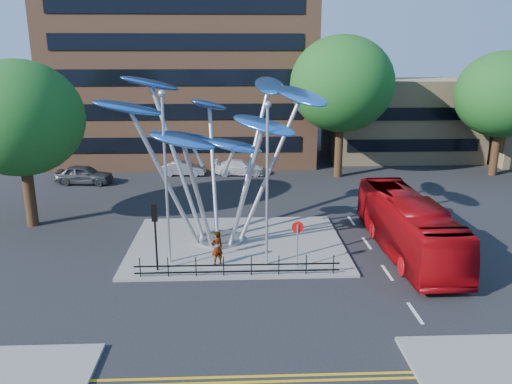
{
  "coord_description": "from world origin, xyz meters",
  "views": [
    {
      "loc": [
        -1.03,
        -20.64,
        10.67
      ],
      "look_at": [
        -0.01,
        4.0,
        3.72
      ],
      "focal_mm": 35.0,
      "sensor_mm": 36.0,
      "label": 1
    }
  ],
  "objects_px": {
    "leaf_sculpture": "(216,124)",
    "parked_car_right": "(240,168)",
    "tree_right": "(342,84)",
    "parked_car_left": "(84,175)",
    "tree_far": "(502,95)",
    "street_lamp_left": "(165,164)",
    "parked_car_mid": "(184,168)",
    "traffic_light_island": "(155,223)",
    "tree_left": "(20,119)",
    "no_entry_sign_island": "(297,236)",
    "red_bus": "(407,225)",
    "pedestrian": "(217,248)",
    "street_lamp_right": "(267,170)"
  },
  "relations": [
    {
      "from": "red_bus",
      "to": "parked_car_left",
      "type": "height_order",
      "value": "red_bus"
    },
    {
      "from": "tree_far",
      "to": "pedestrian",
      "type": "bearing_deg",
      "value": -141.76
    },
    {
      "from": "street_lamp_right",
      "to": "pedestrian",
      "type": "distance_m",
      "value": 4.77
    },
    {
      "from": "traffic_light_island",
      "to": "parked_car_mid",
      "type": "distance_m",
      "value": 20.61
    },
    {
      "from": "traffic_light_island",
      "to": "parked_car_left",
      "type": "distance_m",
      "value": 19.94
    },
    {
      "from": "leaf_sculpture",
      "to": "pedestrian",
      "type": "relative_size",
      "value": 7.07
    },
    {
      "from": "tree_left",
      "to": "parked_car_left",
      "type": "xyz_separation_m",
      "value": [
        0.29,
        10.34,
        -6.0
      ]
    },
    {
      "from": "traffic_light_island",
      "to": "parked_car_right",
      "type": "height_order",
      "value": "traffic_light_island"
    },
    {
      "from": "tree_right",
      "to": "parked_car_left",
      "type": "xyz_separation_m",
      "value": [
        -21.71,
        -1.66,
        -7.24
      ]
    },
    {
      "from": "tree_far",
      "to": "parked_car_left",
      "type": "bearing_deg",
      "value": -177.34
    },
    {
      "from": "leaf_sculpture",
      "to": "tree_far",
      "type": "bearing_deg",
      "value": 32.48
    },
    {
      "from": "tree_left",
      "to": "tree_far",
      "type": "height_order",
      "value": "tree_far"
    },
    {
      "from": "tree_right",
      "to": "leaf_sculpture",
      "type": "bearing_deg",
      "value": -123.31
    },
    {
      "from": "parked_car_mid",
      "to": "street_lamp_left",
      "type": "bearing_deg",
      "value": -170.9
    },
    {
      "from": "tree_right",
      "to": "pedestrian",
      "type": "relative_size",
      "value": 6.73
    },
    {
      "from": "tree_far",
      "to": "no_entry_sign_island",
      "type": "xyz_separation_m",
      "value": [
        -20.0,
        -19.48,
        -5.29
      ]
    },
    {
      "from": "tree_far",
      "to": "street_lamp_left",
      "type": "distance_m",
      "value": 32.37
    },
    {
      "from": "tree_far",
      "to": "parked_car_mid",
      "type": "xyz_separation_m",
      "value": [
        -27.65,
        1.0,
        -6.47
      ]
    },
    {
      "from": "tree_right",
      "to": "traffic_light_island",
      "type": "distance_m",
      "value": 24.06
    },
    {
      "from": "leaf_sculpture",
      "to": "pedestrian",
      "type": "xyz_separation_m",
      "value": [
        0.04,
        -3.62,
        -5.82
      ]
    },
    {
      "from": "tree_left",
      "to": "street_lamp_right",
      "type": "height_order",
      "value": "tree_left"
    },
    {
      "from": "parked_car_right",
      "to": "traffic_light_island",
      "type": "bearing_deg",
      "value": 172.49
    },
    {
      "from": "tree_far",
      "to": "parked_car_right",
      "type": "bearing_deg",
      "value": 177.47
    },
    {
      "from": "tree_left",
      "to": "red_bus",
      "type": "xyz_separation_m",
      "value": [
        22.29,
        -5.36,
        -5.23
      ]
    },
    {
      "from": "no_entry_sign_island",
      "to": "leaf_sculpture",
      "type": "bearing_deg",
      "value": 134.33
    },
    {
      "from": "street_lamp_left",
      "to": "red_bus",
      "type": "xyz_separation_m",
      "value": [
        12.79,
        1.14,
        -3.79
      ]
    },
    {
      "from": "tree_far",
      "to": "leaf_sculpture",
      "type": "relative_size",
      "value": 0.85
    },
    {
      "from": "tree_right",
      "to": "traffic_light_island",
      "type": "relative_size",
      "value": 3.54
    },
    {
      "from": "tree_left",
      "to": "tree_far",
      "type": "relative_size",
      "value": 0.95
    },
    {
      "from": "street_lamp_left",
      "to": "pedestrian",
      "type": "bearing_deg",
      "value": -10.17
    },
    {
      "from": "tree_right",
      "to": "traffic_light_island",
      "type": "height_order",
      "value": "tree_right"
    },
    {
      "from": "parked_car_right",
      "to": "tree_right",
      "type": "bearing_deg",
      "value": -92.11
    },
    {
      "from": "tree_left",
      "to": "traffic_light_island",
      "type": "bearing_deg",
      "value": -39.81
    },
    {
      "from": "tree_right",
      "to": "no_entry_sign_island",
      "type": "bearing_deg",
      "value": -107.12
    },
    {
      "from": "tree_far",
      "to": "tree_left",
      "type": "bearing_deg",
      "value": -161.57
    },
    {
      "from": "leaf_sculpture",
      "to": "no_entry_sign_island",
      "type": "relative_size",
      "value": 5.19
    },
    {
      "from": "tree_right",
      "to": "tree_left",
      "type": "distance_m",
      "value": 25.09
    },
    {
      "from": "traffic_light_island",
      "to": "parked_car_right",
      "type": "relative_size",
      "value": 0.75
    },
    {
      "from": "no_entry_sign_island",
      "to": "tree_far",
      "type": "bearing_deg",
      "value": 44.25
    },
    {
      "from": "tree_far",
      "to": "parked_car_right",
      "type": "height_order",
      "value": "tree_far"
    },
    {
      "from": "parked_car_left",
      "to": "parked_car_right",
      "type": "distance_m",
      "value": 13.33
    },
    {
      "from": "no_entry_sign_island",
      "to": "parked_car_right",
      "type": "height_order",
      "value": "no_entry_sign_island"
    },
    {
      "from": "street_lamp_right",
      "to": "parked_car_mid",
      "type": "bearing_deg",
      "value": 107.1
    },
    {
      "from": "parked_car_left",
      "to": "parked_car_mid",
      "type": "xyz_separation_m",
      "value": [
        8.06,
        2.66,
        -0.16
      ]
    },
    {
      "from": "leaf_sculpture",
      "to": "parked_car_right",
      "type": "bearing_deg",
      "value": 85.02
    },
    {
      "from": "tree_left",
      "to": "parked_car_right",
      "type": "distance_m",
      "value": 19.62
    },
    {
      "from": "tree_right",
      "to": "red_bus",
      "type": "height_order",
      "value": "tree_right"
    },
    {
      "from": "no_entry_sign_island",
      "to": "tree_left",
      "type": "bearing_deg",
      "value": 154.93
    },
    {
      "from": "tree_left",
      "to": "street_lamp_right",
      "type": "distance_m",
      "value": 16.19
    },
    {
      "from": "tree_far",
      "to": "tree_right",
      "type": "bearing_deg",
      "value": -180.0
    }
  ]
}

